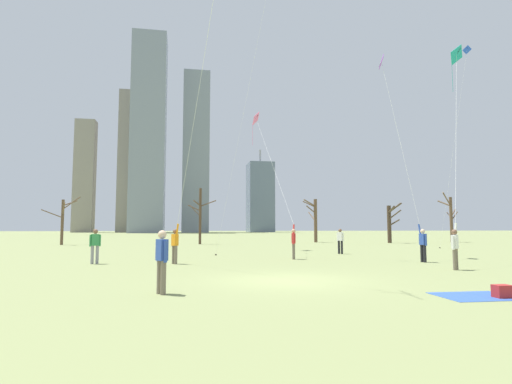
{
  "coord_description": "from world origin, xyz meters",
  "views": [
    {
      "loc": [
        -3.33,
        -12.93,
        1.69
      ],
      "look_at": [
        0.0,
        6.0,
        3.37
      ],
      "focal_mm": 28.72,
      "sensor_mm": 36.0,
      "label": 1
    }
  ],
  "objects_px": {
    "bare_tree_right_of_center": "(63,219)",
    "bare_tree_center": "(451,217)",
    "bare_tree_rightmost": "(200,214)",
    "bystander_far_off_by_trees": "(340,240)",
    "distant_kite_high_overhead_blue": "(463,77)",
    "bare_tree_left_of_center": "(390,221)",
    "kite_flyer_far_back_pink": "(284,211)",
    "bystander_watching_nearby": "(162,258)",
    "picnic_spot": "(491,293)",
    "kite_flyer_midfield_center_teal": "(455,195)",
    "kite_flyer_midfield_left_white": "(184,187)",
    "kite_flyer_midfield_right_purple": "(416,213)",
    "bare_tree_leftmost": "(315,219)",
    "bystander_strolling_midfield": "(95,244)"
  },
  "relations": [
    {
      "from": "kite_flyer_far_back_pink",
      "to": "bystander_watching_nearby",
      "type": "relative_size",
      "value": 6.71
    },
    {
      "from": "distant_kite_high_overhead_blue",
      "to": "bare_tree_left_of_center",
      "type": "bearing_deg",
      "value": 94.1
    },
    {
      "from": "bare_tree_rightmost",
      "to": "bystander_far_off_by_trees",
      "type": "bearing_deg",
      "value": -64.13
    },
    {
      "from": "bystander_watching_nearby",
      "to": "picnic_spot",
      "type": "xyz_separation_m",
      "value": [
        7.92,
        -1.86,
        -0.81
      ]
    },
    {
      "from": "bystander_far_off_by_trees",
      "to": "picnic_spot",
      "type": "xyz_separation_m",
      "value": [
        -2.6,
        -16.28,
        -0.81
      ]
    },
    {
      "from": "distant_kite_high_overhead_blue",
      "to": "bare_tree_rightmost",
      "type": "relative_size",
      "value": 3.03
    },
    {
      "from": "picnic_spot",
      "to": "bare_tree_center",
      "type": "distance_m",
      "value": 41.53
    },
    {
      "from": "bystander_strolling_midfield",
      "to": "kite_flyer_midfield_center_teal",
      "type": "bearing_deg",
      "value": -14.5
    },
    {
      "from": "bystander_far_off_by_trees",
      "to": "distant_kite_high_overhead_blue",
      "type": "relative_size",
      "value": 0.09
    },
    {
      "from": "bystander_watching_nearby",
      "to": "bare_tree_right_of_center",
      "type": "bearing_deg",
      "value": 109.2
    },
    {
      "from": "kite_flyer_midfield_left_white",
      "to": "picnic_spot",
      "type": "relative_size",
      "value": 7.28
    },
    {
      "from": "kite_flyer_midfield_center_teal",
      "to": "bare_tree_rightmost",
      "type": "bearing_deg",
      "value": 111.13
    },
    {
      "from": "bare_tree_right_of_center",
      "to": "bare_tree_center",
      "type": "relative_size",
      "value": 0.83
    },
    {
      "from": "kite_flyer_midfield_right_purple",
      "to": "bystander_strolling_midfield",
      "type": "bearing_deg",
      "value": 175.28
    },
    {
      "from": "picnic_spot",
      "to": "bare_tree_left_of_center",
      "type": "distance_m",
      "value": 36.67
    },
    {
      "from": "bare_tree_leftmost",
      "to": "bare_tree_center",
      "type": "height_order",
      "value": "bare_tree_center"
    },
    {
      "from": "picnic_spot",
      "to": "bare_tree_leftmost",
      "type": "bearing_deg",
      "value": 78.32
    },
    {
      "from": "kite_flyer_midfield_right_purple",
      "to": "bystander_strolling_midfield",
      "type": "height_order",
      "value": "kite_flyer_midfield_right_purple"
    },
    {
      "from": "kite_flyer_far_back_pink",
      "to": "bare_tree_rightmost",
      "type": "bearing_deg",
      "value": 102.13
    },
    {
      "from": "picnic_spot",
      "to": "bare_tree_rightmost",
      "type": "distance_m",
      "value": 34.12
    },
    {
      "from": "bare_tree_right_of_center",
      "to": "bystander_far_off_by_trees",
      "type": "bearing_deg",
      "value": -39.42
    },
    {
      "from": "bystander_far_off_by_trees",
      "to": "distant_kite_high_overhead_blue",
      "type": "height_order",
      "value": "distant_kite_high_overhead_blue"
    },
    {
      "from": "bystander_watching_nearby",
      "to": "picnic_spot",
      "type": "relative_size",
      "value": 0.88
    },
    {
      "from": "bare_tree_rightmost",
      "to": "bare_tree_leftmost",
      "type": "bearing_deg",
      "value": 13.25
    },
    {
      "from": "kite_flyer_far_back_pink",
      "to": "distant_kite_high_overhead_blue",
      "type": "bearing_deg",
      "value": 22.35
    },
    {
      "from": "bystander_watching_nearby",
      "to": "bare_tree_leftmost",
      "type": "distance_m",
      "value": 38.12
    },
    {
      "from": "bystander_watching_nearby",
      "to": "bare_tree_rightmost",
      "type": "height_order",
      "value": "bare_tree_rightmost"
    },
    {
      "from": "bare_tree_left_of_center",
      "to": "kite_flyer_midfield_center_teal",
      "type": "bearing_deg",
      "value": -112.52
    },
    {
      "from": "kite_flyer_midfield_left_white",
      "to": "bystander_far_off_by_trees",
      "type": "distance_m",
      "value": 12.62
    },
    {
      "from": "kite_flyer_midfield_left_white",
      "to": "bystander_watching_nearby",
      "type": "height_order",
      "value": "kite_flyer_midfield_left_white"
    },
    {
      "from": "bystander_far_off_by_trees",
      "to": "distant_kite_high_overhead_blue",
      "type": "distance_m",
      "value": 19.87
    },
    {
      "from": "kite_flyer_far_back_pink",
      "to": "bare_tree_leftmost",
      "type": "xyz_separation_m",
      "value": [
        9.19,
        22.38,
        0.05
      ]
    },
    {
      "from": "bare_tree_rightmost",
      "to": "bare_tree_left_of_center",
      "type": "distance_m",
      "value": 20.98
    },
    {
      "from": "kite_flyer_midfield_left_white",
      "to": "kite_flyer_midfield_right_purple",
      "type": "height_order",
      "value": "kite_flyer_midfield_left_white"
    },
    {
      "from": "bystander_far_off_by_trees",
      "to": "bare_tree_left_of_center",
      "type": "relative_size",
      "value": 0.36
    },
    {
      "from": "kite_flyer_midfield_left_white",
      "to": "bare_tree_right_of_center",
      "type": "xyz_separation_m",
      "value": [
        -11.77,
        25.17,
        -0.87
      ]
    },
    {
      "from": "bystander_watching_nearby",
      "to": "bystander_strolling_midfield",
      "type": "bearing_deg",
      "value": 110.53
    },
    {
      "from": "picnic_spot",
      "to": "bare_tree_rightmost",
      "type": "relative_size",
      "value": 0.32
    },
    {
      "from": "bystander_far_off_by_trees",
      "to": "picnic_spot",
      "type": "height_order",
      "value": "bystander_far_off_by_trees"
    },
    {
      "from": "kite_flyer_far_back_pink",
      "to": "bystander_strolling_midfield",
      "type": "distance_m",
      "value": 10.42
    },
    {
      "from": "picnic_spot",
      "to": "bare_tree_center",
      "type": "bearing_deg",
      "value": 55.69
    },
    {
      "from": "bystander_strolling_midfield",
      "to": "bare_tree_right_of_center",
      "type": "bearing_deg",
      "value": 108.64
    },
    {
      "from": "kite_flyer_midfield_left_white",
      "to": "bystander_strolling_midfield",
      "type": "bearing_deg",
      "value": 150.42
    },
    {
      "from": "kite_flyer_midfield_left_white",
      "to": "kite_flyer_far_back_pink",
      "type": "xyz_separation_m",
      "value": [
        5.78,
        5.25,
        -0.78
      ]
    },
    {
      "from": "kite_flyer_midfield_center_teal",
      "to": "kite_flyer_midfield_right_purple",
      "type": "height_order",
      "value": "kite_flyer_midfield_center_teal"
    },
    {
      "from": "bare_tree_left_of_center",
      "to": "distant_kite_high_overhead_blue",
      "type": "bearing_deg",
      "value": -85.9
    },
    {
      "from": "distant_kite_high_overhead_blue",
      "to": "bare_tree_center",
      "type": "bearing_deg",
      "value": 60.13
    },
    {
      "from": "bystander_far_off_by_trees",
      "to": "kite_flyer_midfield_center_teal",
      "type": "bearing_deg",
      "value": -78.73
    },
    {
      "from": "bystander_far_off_by_trees",
      "to": "kite_flyer_far_back_pink",
      "type": "bearing_deg",
      "value": -154.43
    },
    {
      "from": "kite_flyer_far_back_pink",
      "to": "picnic_spot",
      "type": "relative_size",
      "value": 5.91
    }
  ]
}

